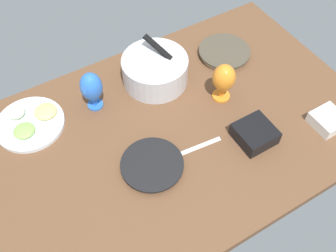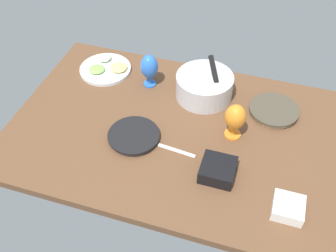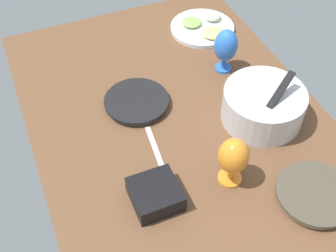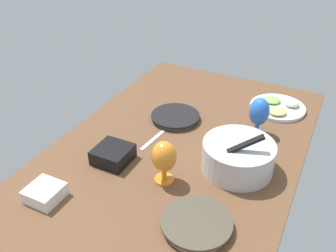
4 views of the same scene
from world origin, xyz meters
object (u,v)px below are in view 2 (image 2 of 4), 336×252
(dinner_plate_right, at_px, (274,111))
(hurricane_glass_blue, at_px, (149,67))
(hurricane_glass_orange, at_px, (235,118))
(dinner_plate_left, at_px, (134,136))
(square_bowl_white, at_px, (288,207))
(mixing_bowl, at_px, (204,85))
(square_bowl_black, at_px, (218,169))
(fruit_platter, at_px, (106,68))

(dinner_plate_right, distance_m, hurricane_glass_blue, 0.67)
(hurricane_glass_orange, xyz_separation_m, hurricane_glass_blue, (-0.49, 0.23, 0.00))
(dinner_plate_left, distance_m, dinner_plate_right, 0.70)
(hurricane_glass_blue, xyz_separation_m, square_bowl_white, (0.78, -0.58, -0.08))
(dinner_plate_left, xyz_separation_m, mixing_bowl, (0.24, 0.39, 0.05))
(hurricane_glass_blue, bearing_deg, square_bowl_black, -45.51)
(dinner_plate_right, xyz_separation_m, hurricane_glass_orange, (-0.17, -0.21, 0.10))
(hurricane_glass_orange, bearing_deg, hurricane_glass_blue, 154.59)
(hurricane_glass_orange, distance_m, hurricane_glass_blue, 0.55)
(hurricane_glass_blue, relative_size, square_bowl_white, 1.52)
(fruit_platter, relative_size, hurricane_glass_orange, 1.56)
(dinner_plate_right, distance_m, square_bowl_white, 0.57)
(dinner_plate_right, relative_size, fruit_platter, 0.86)
(fruit_platter, height_order, hurricane_glass_blue, hurricane_glass_blue)
(mixing_bowl, distance_m, hurricane_glass_orange, 0.31)
(dinner_plate_left, height_order, square_bowl_black, square_bowl_black)
(mixing_bowl, height_order, hurricane_glass_orange, mixing_bowl)
(square_bowl_black, height_order, square_bowl_white, square_bowl_black)
(hurricane_glass_orange, relative_size, square_bowl_white, 1.49)
(square_bowl_white, bearing_deg, hurricane_glass_blue, 143.27)
(mixing_bowl, bearing_deg, square_bowl_black, -69.58)
(hurricane_glass_blue, relative_size, square_bowl_black, 1.28)
(hurricane_glass_blue, bearing_deg, mixing_bowl, -0.30)
(hurricane_glass_blue, distance_m, square_bowl_white, 0.98)
(hurricane_glass_orange, xyz_separation_m, square_bowl_black, (-0.02, -0.25, -0.08))
(mixing_bowl, bearing_deg, fruit_platter, 175.57)
(dinner_plate_left, height_order, hurricane_glass_blue, hurricane_glass_blue)
(dinner_plate_left, relative_size, hurricane_glass_blue, 1.30)
(square_bowl_black, bearing_deg, hurricane_glass_orange, 86.00)
(mixing_bowl, bearing_deg, dinner_plate_left, -121.15)
(fruit_platter, bearing_deg, dinner_plate_right, -4.25)
(fruit_platter, relative_size, square_bowl_black, 1.95)
(dinner_plate_right, relative_size, mixing_bowl, 0.84)
(square_bowl_black, bearing_deg, square_bowl_white, -17.72)
(fruit_platter, relative_size, hurricane_glass_blue, 1.52)
(mixing_bowl, relative_size, hurricane_glass_orange, 1.60)
(mixing_bowl, distance_m, square_bowl_white, 0.76)
(dinner_plate_right, height_order, mixing_bowl, mixing_bowl)
(hurricane_glass_blue, distance_m, square_bowl_black, 0.68)
(dinner_plate_left, relative_size, mixing_bowl, 0.83)
(dinner_plate_right, relative_size, square_bowl_black, 1.68)
(dinner_plate_left, height_order, dinner_plate_right, dinner_plate_right)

